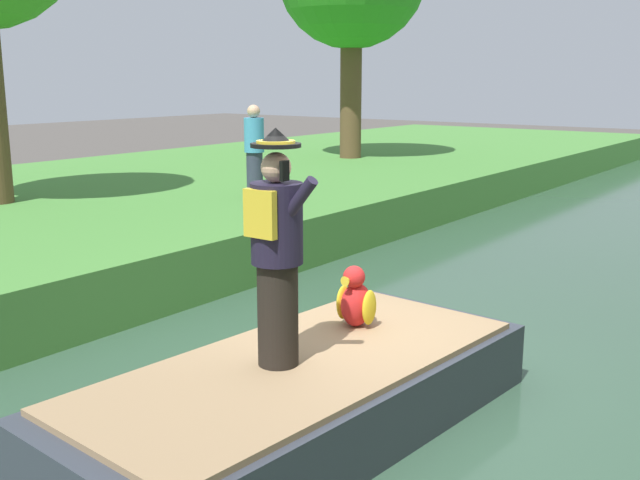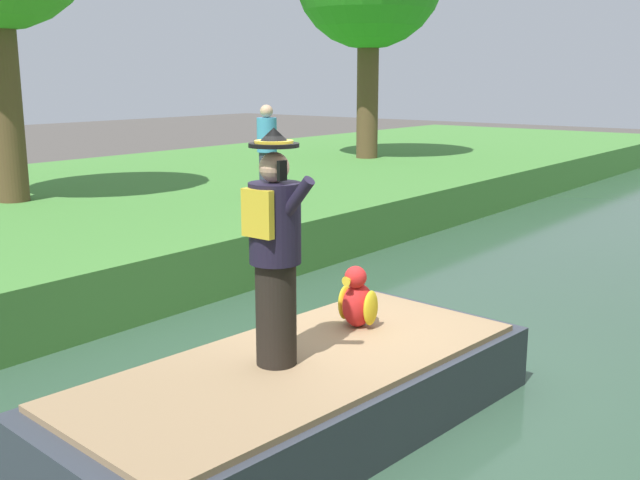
{
  "view_description": "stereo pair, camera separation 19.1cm",
  "coord_description": "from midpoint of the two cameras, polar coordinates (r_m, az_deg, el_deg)",
  "views": [
    {
      "loc": [
        3.5,
        -5.41,
        2.93
      ],
      "look_at": [
        -0.1,
        -0.56,
        1.61
      ],
      "focal_mm": 42.14,
      "sensor_mm": 36.0,
      "label": 1
    },
    {
      "loc": [
        3.65,
        -5.29,
        2.93
      ],
      "look_at": [
        -0.1,
        -0.56,
        1.61
      ],
      "focal_mm": 42.14,
      "sensor_mm": 36.0,
      "label": 2
    }
  ],
  "objects": [
    {
      "name": "boat",
      "position": [
        6.2,
        -2.32,
        -11.74
      ],
      "size": [
        2.12,
        4.33,
        0.61
      ],
      "color": "#333842",
      "rests_on": "canal_water"
    },
    {
      "name": "person_bystander",
      "position": [
        12.98,
        -5.43,
        6.72
      ],
      "size": [
        0.34,
        0.34,
        1.6
      ],
      "color": "#33384C",
      "rests_on": "grass_bank_near"
    },
    {
      "name": "ground_plane",
      "position": [
        7.07,
        2.68,
        -12.18
      ],
      "size": [
        80.0,
        80.0,
        0.0
      ],
      "primitive_type": "plane",
      "color": "#4C4742"
    },
    {
      "name": "canal_water",
      "position": [
        7.05,
        2.69,
        -11.81
      ],
      "size": [
        6.27,
        48.0,
        0.1
      ],
      "primitive_type": "cube",
      "color": "#33513D",
      "rests_on": "ground"
    },
    {
      "name": "parrot_plush",
      "position": [
        6.79,
        1.93,
        -4.59
      ],
      "size": [
        0.36,
        0.34,
        0.57
      ],
      "color": "red",
      "rests_on": "boat"
    },
    {
      "name": "person_pirate",
      "position": [
        5.73,
        -4.24,
        -0.75
      ],
      "size": [
        0.61,
        0.42,
        1.85
      ],
      "rotation": [
        0.0,
        0.0,
        -0.16
      ],
      "color": "black",
      "rests_on": "boat"
    }
  ]
}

